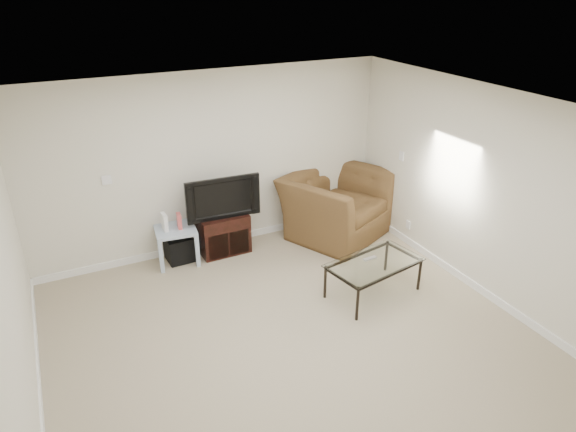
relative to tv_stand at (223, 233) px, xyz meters
name	(u,v)px	position (x,y,z in m)	size (l,w,h in m)	color
floor	(296,344)	(-0.01, -2.28, -0.28)	(5.00, 5.00, 0.00)	tan
ceiling	(297,113)	(-0.01, -2.28, 2.22)	(5.00, 5.00, 0.00)	white
wall_back	(213,163)	(-0.01, 0.22, 0.97)	(5.00, 0.02, 2.50)	silver
wall_left	(9,309)	(-2.51, -2.28, 0.97)	(0.02, 5.00, 2.50)	silver
wall_right	(488,196)	(2.49, -2.28, 0.97)	(0.02, 5.00, 2.50)	silver
plate_back	(107,180)	(-1.41, 0.21, 0.97)	(0.12, 0.02, 0.12)	white
plate_right_switch	(401,156)	(2.48, -0.68, 0.97)	(0.02, 0.09, 0.13)	white
plate_right_outlet	(408,225)	(2.48, -0.98, 0.02)	(0.02, 0.08, 0.12)	white
tv_stand	(223,233)	(0.00, 0.00, 0.00)	(0.68, 0.47, 0.57)	black
dvd_player	(223,222)	(0.00, -0.04, 0.19)	(0.39, 0.27, 0.05)	black
television	(221,196)	(0.00, -0.03, 0.58)	(0.95, 0.19, 0.59)	black
side_table	(177,244)	(-0.66, 0.00, -0.03)	(0.53, 0.53, 0.51)	#AAC6D1
subwoofer	(179,248)	(-0.63, 0.02, -0.10)	(0.35, 0.35, 0.35)	black
game_console	(165,222)	(-0.79, -0.01, 0.34)	(0.05, 0.17, 0.23)	white
game_case	(179,221)	(-0.60, -0.03, 0.33)	(0.05, 0.15, 0.20)	#CC4C4C
recliner	(337,194)	(1.72, -0.23, 0.35)	(1.45, 0.94, 1.27)	#4D2E20
coffee_table	(373,278)	(1.28, -1.84, -0.06)	(1.13, 0.64, 0.44)	black
remote	(370,258)	(1.27, -1.76, 0.17)	(0.18, 0.05, 0.02)	#B2B2B7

